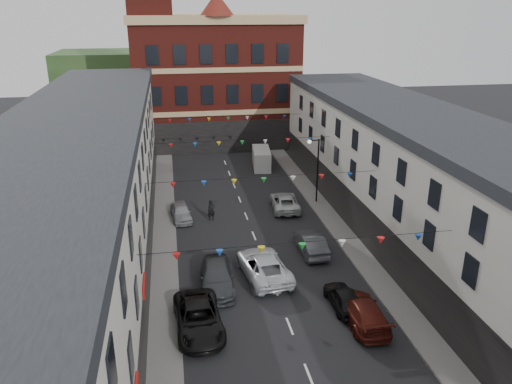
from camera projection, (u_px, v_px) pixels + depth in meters
ground at (275, 289)px, 31.64m from camera, size 160.00×160.00×0.00m
pavement_left at (165, 282)px, 32.35m from camera, size 1.80×64.00×0.15m
pavement_right at (366, 264)px, 34.56m from camera, size 1.80×64.00×0.15m
terrace_left at (73, 218)px, 28.82m from camera, size 8.40×56.00×10.70m
terrace_right at (448, 201)px, 32.76m from camera, size 8.40×56.00×9.70m
civic_building at (215, 80)px, 63.89m from camera, size 20.60×13.30×18.50m
clock_tower at (151, 25)px, 57.60m from camera, size 5.60×5.60×30.00m
distant_hill at (179, 80)px, 86.56m from camera, size 40.00×14.00×10.00m
street_lamp at (315, 162)px, 44.27m from camera, size 1.10×0.36×6.00m
car_left_c at (199, 318)px, 27.40m from camera, size 2.77×5.54×1.51m
car_left_d at (217, 277)px, 31.60m from camera, size 2.42×5.34×1.52m
car_left_e at (181, 212)px, 41.85m from camera, size 1.95×4.05×1.33m
car_right_c at (363, 311)px, 28.07m from camera, size 2.14×5.01×1.44m
car_right_d at (344, 298)px, 29.46m from camera, size 1.66×3.91×1.32m
car_right_e at (311, 243)px, 36.16m from camera, size 1.62×4.54×1.49m
car_right_f at (285, 202)px, 44.03m from camera, size 2.69×5.15×1.38m
moving_car at (264, 266)px, 32.86m from camera, size 3.35×6.11×1.62m
white_van at (261, 158)px, 55.42m from camera, size 2.36×4.93×2.10m
pedestrian at (211, 210)px, 41.59m from camera, size 0.75×0.59×1.80m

